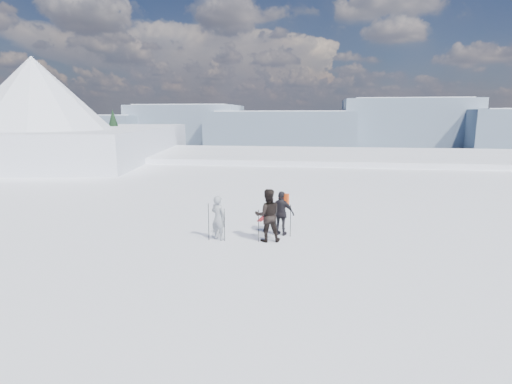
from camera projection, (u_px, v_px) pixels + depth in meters
lake_basin at (311, 218)px, 42.54m from camera, size 820.00×820.00×71.62m
far_mountain_range at (344, 126)px, 450.59m from camera, size 770.00×110.00×53.00m
near_ridge at (76, 185)px, 45.28m from camera, size 31.37×35.68×25.62m
skier_grey at (218, 218)px, 13.89m from camera, size 0.68×0.59×1.57m
skier_dark at (268, 215)px, 13.71m from camera, size 1.04×0.89×1.84m
skier_pack at (281, 213)px, 14.42m from camera, size 1.02×0.62×1.62m
backpack at (284, 184)px, 14.44m from camera, size 0.38×0.27×0.49m
ski_poles at (255, 223)px, 13.94m from camera, size 2.81×0.97×1.32m
skis_loose at (265, 216)px, 17.19m from camera, size 0.47×1.70×0.03m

